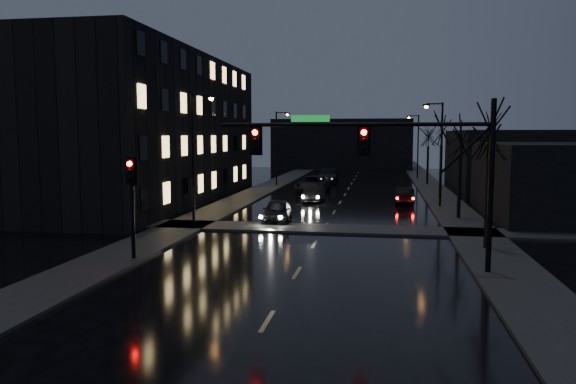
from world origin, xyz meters
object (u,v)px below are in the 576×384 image
at_px(oncoming_car_a, 277,211).
at_px(lead_car, 404,196).
at_px(oncoming_car_c, 313,184).
at_px(oncoming_car_d, 328,175).
at_px(oncoming_car_b, 314,194).

distance_m(oncoming_car_a, lead_car, 13.78).
relative_size(oncoming_car_c, oncoming_car_d, 1.03).
height_order(oncoming_car_d, lead_car, oncoming_car_d).
xyz_separation_m(oncoming_car_d, lead_car, (7.95, -19.23, -0.15)).
xyz_separation_m(oncoming_car_c, oncoming_car_d, (0.36, 11.64, 0.01)).
bearing_deg(oncoming_car_b, oncoming_car_c, 98.87).
relative_size(oncoming_car_b, oncoming_car_c, 0.71).
height_order(oncoming_car_b, oncoming_car_d, oncoming_car_d).
xyz_separation_m(oncoming_car_b, oncoming_car_d, (-0.58, 18.96, 0.13)).
bearing_deg(lead_car, oncoming_car_d, -68.62).
distance_m(oncoming_car_d, lead_car, 20.81).
xyz_separation_m(oncoming_car_a, lead_car, (8.37, 10.95, -0.06)).
distance_m(oncoming_car_a, oncoming_car_c, 18.54).
height_order(oncoming_car_a, lead_car, oncoming_car_a).
xyz_separation_m(oncoming_car_c, lead_car, (8.32, -7.59, -0.15)).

